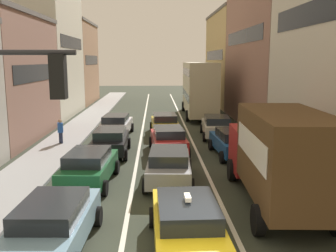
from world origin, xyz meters
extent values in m
cube|color=#989898|center=(-6.70, 20.00, 0.07)|extent=(2.60, 64.00, 0.14)
cube|color=silver|center=(-1.70, 20.00, 0.01)|extent=(0.16, 60.00, 0.01)
cube|color=silver|center=(1.70, 20.00, 0.01)|extent=(0.16, 60.00, 0.01)
cube|color=black|center=(-8.48, 16.50, 4.44)|extent=(0.02, 8.80, 1.10)
cube|color=beige|center=(-12.00, 27.50, 6.26)|extent=(7.00, 10.90, 12.53)
cube|color=black|center=(-8.48, 27.50, 6.89)|extent=(0.02, 8.80, 1.10)
cube|color=#9E7556|center=(-12.00, 38.50, 4.81)|extent=(7.00, 10.90, 9.62)
cube|color=black|center=(-8.48, 38.50, 5.29)|extent=(0.02, 8.80, 1.10)
cube|color=#66605B|center=(-12.00, 38.50, 9.77)|extent=(7.20, 10.90, 0.30)
cube|color=tan|center=(9.90, 36.67, 5.32)|extent=(7.00, 14.57, 10.64)
cube|color=black|center=(6.38, 36.67, 5.85)|extent=(0.02, 11.73, 1.10)
cube|color=#66605B|center=(9.90, 36.67, 10.79)|extent=(7.20, 14.57, 0.30)
cube|color=#936B5B|center=(9.90, 22.00, 6.50)|extent=(7.00, 14.57, 13.00)
cube|color=black|center=(6.38, 22.00, 7.15)|extent=(0.02, 11.73, 1.10)
cube|color=black|center=(6.39, 7.33, 7.37)|extent=(0.02, 11.73, 1.10)
cube|color=black|center=(-2.55, -1.59, 4.95)|extent=(0.28, 0.28, 0.84)
sphere|color=red|center=(-2.55, -1.44, 5.21)|extent=(0.18, 0.18, 0.18)
sphere|color=#F2A519|center=(-2.55, -1.44, 4.95)|extent=(0.18, 0.18, 0.18)
sphere|color=green|center=(-2.55, -1.44, 4.69)|extent=(0.18, 0.18, 0.18)
cube|color=#A51E1E|center=(3.85, 6.94, 1.43)|extent=(2.52, 2.52, 1.90)
cube|color=black|center=(3.91, 8.15, 1.81)|extent=(2.01, 0.13, 0.70)
cube|color=#51381E|center=(3.65, 3.19, 2.18)|extent=(2.68, 5.56, 2.80)
cube|color=white|center=(2.44, 3.25, 2.46)|extent=(0.26, 4.48, 0.90)
cylinder|color=black|center=(2.65, 7.08, 0.48)|extent=(0.35, 0.97, 0.96)
cylinder|color=black|center=(5.05, 6.96, 0.48)|extent=(0.35, 0.97, 0.96)
cylinder|color=black|center=(2.38, 1.81, 0.48)|extent=(0.35, 0.97, 0.96)
cube|color=yellow|center=(0.13, 1.04, 0.67)|extent=(1.90, 4.34, 0.70)
cube|color=#1E2328|center=(0.14, 0.84, 1.23)|extent=(1.64, 2.45, 0.52)
cube|color=#F2EACC|center=(0.14, 0.84, 1.60)|extent=(0.17, 0.44, 0.12)
cylinder|color=black|center=(-0.82, 2.48, 0.32)|extent=(0.24, 0.65, 0.64)
cylinder|color=black|center=(1.02, 2.52, 0.32)|extent=(0.24, 0.65, 0.64)
cube|color=#759EB7|center=(-3.56, 1.20, 0.67)|extent=(1.96, 4.36, 0.70)
cube|color=#1E2328|center=(-3.57, 1.00, 1.23)|extent=(1.67, 2.47, 0.52)
cylinder|color=black|center=(-4.43, 2.69, 0.32)|extent=(0.24, 0.65, 0.64)
cylinder|color=black|center=(-2.59, 2.62, 0.32)|extent=(0.24, 0.65, 0.64)
cube|color=gray|center=(-0.14, 6.93, 0.67)|extent=(2.03, 4.39, 0.70)
cube|color=#1E2328|center=(-0.15, 6.73, 1.23)|extent=(1.71, 2.49, 0.52)
cylinder|color=black|center=(-0.98, 8.44, 0.32)|extent=(0.25, 0.65, 0.64)
cylinder|color=black|center=(0.86, 8.34, 0.32)|extent=(0.25, 0.65, 0.64)
cylinder|color=black|center=(-1.14, 5.52, 0.32)|extent=(0.25, 0.65, 0.64)
cylinder|color=black|center=(0.70, 5.42, 0.32)|extent=(0.25, 0.65, 0.64)
cube|color=#19592D|center=(-3.56, 6.83, 0.67)|extent=(2.06, 4.40, 0.70)
cube|color=#1E2328|center=(-3.57, 6.63, 1.23)|extent=(1.73, 2.50, 0.52)
cylinder|color=black|center=(-4.39, 8.35, 0.32)|extent=(0.26, 0.65, 0.64)
cylinder|color=black|center=(-2.55, 8.24, 0.32)|extent=(0.26, 0.65, 0.64)
cylinder|color=black|center=(-4.57, 5.43, 0.32)|extent=(0.26, 0.65, 0.64)
cylinder|color=black|center=(-2.73, 5.32, 0.32)|extent=(0.26, 0.65, 0.64)
cube|color=#A51E1E|center=(0.02, 12.26, 0.67)|extent=(2.08, 4.41, 0.70)
cube|color=#1E2328|center=(0.04, 12.06, 1.23)|extent=(1.74, 2.51, 0.52)
cylinder|color=black|center=(-0.99, 13.66, 0.32)|extent=(0.26, 0.65, 0.64)
cylinder|color=black|center=(0.85, 13.78, 0.32)|extent=(0.26, 0.65, 0.64)
cylinder|color=black|center=(-0.80, 10.74, 0.32)|extent=(0.26, 0.65, 0.64)
cylinder|color=black|center=(1.04, 10.86, 0.32)|extent=(0.26, 0.65, 0.64)
cube|color=black|center=(-3.25, 11.97, 0.67)|extent=(1.84, 4.32, 0.70)
cube|color=#1E2328|center=(-3.25, 11.77, 1.23)|extent=(1.60, 2.42, 0.52)
cylinder|color=black|center=(-4.18, 13.42, 0.32)|extent=(0.23, 0.64, 0.64)
cylinder|color=black|center=(-2.34, 13.44, 0.32)|extent=(0.23, 0.64, 0.64)
cylinder|color=black|center=(-4.15, 10.50, 0.32)|extent=(0.23, 0.64, 0.64)
cylinder|color=black|center=(-2.31, 10.51, 0.32)|extent=(0.23, 0.64, 0.64)
cube|color=#B29319|center=(-0.04, 17.78, 0.67)|extent=(1.96, 4.36, 0.70)
cube|color=#1E2328|center=(-0.03, 17.58, 1.23)|extent=(1.67, 2.47, 0.52)
cylinder|color=black|center=(-1.02, 19.21, 0.32)|extent=(0.24, 0.65, 0.64)
cylinder|color=black|center=(0.82, 19.28, 0.32)|extent=(0.24, 0.65, 0.64)
cylinder|color=black|center=(-0.91, 16.29, 0.32)|extent=(0.24, 0.65, 0.64)
cylinder|color=black|center=(0.93, 16.36, 0.32)|extent=(0.24, 0.65, 0.64)
cube|color=silver|center=(-3.46, 17.36, 0.67)|extent=(2.05, 4.40, 0.70)
cube|color=#1E2328|center=(-3.47, 17.16, 1.23)|extent=(1.72, 2.50, 0.52)
cylinder|color=black|center=(-4.29, 18.88, 0.32)|extent=(0.26, 0.65, 0.64)
cylinder|color=black|center=(-2.46, 18.77, 0.32)|extent=(0.26, 0.65, 0.64)
cylinder|color=black|center=(-4.47, 15.96, 0.32)|extent=(0.26, 0.65, 0.64)
cylinder|color=black|center=(-2.63, 15.85, 0.32)|extent=(0.26, 0.65, 0.64)
cube|color=#194C8C|center=(3.58, 11.37, 0.67)|extent=(2.02, 4.39, 0.70)
cube|color=#1E2328|center=(3.59, 11.17, 1.23)|extent=(1.71, 2.49, 0.52)
cylinder|color=black|center=(2.58, 12.78, 0.32)|extent=(0.25, 0.65, 0.64)
cylinder|color=black|center=(4.42, 12.88, 0.32)|extent=(0.25, 0.65, 0.64)
cylinder|color=black|center=(2.74, 9.86, 0.32)|extent=(0.25, 0.65, 0.64)
cylinder|color=black|center=(4.57, 9.96, 0.32)|extent=(0.25, 0.65, 0.64)
cube|color=beige|center=(3.52, 16.52, 0.67)|extent=(2.07, 4.40, 0.70)
cube|color=#1E2328|center=(3.50, 16.32, 1.23)|extent=(1.73, 2.50, 0.52)
cylinder|color=black|center=(2.69, 18.04, 0.32)|extent=(0.26, 0.65, 0.64)
cylinder|color=black|center=(4.53, 17.92, 0.32)|extent=(0.26, 0.65, 0.64)
cylinder|color=black|center=(2.51, 15.12, 0.32)|extent=(0.26, 0.65, 0.64)
cylinder|color=black|center=(4.34, 15.01, 0.32)|extent=(0.26, 0.65, 0.64)
cube|color=#BFB793|center=(3.42, 26.31, 1.70)|extent=(2.75, 10.56, 2.40)
cube|color=black|center=(3.42, 26.31, 2.06)|extent=(2.77, 9.93, 0.70)
cube|color=#BFB793|center=(3.42, 26.31, 3.98)|extent=(2.75, 10.56, 2.16)
cube|color=black|center=(3.42, 26.31, 4.22)|extent=(2.77, 9.93, 0.64)
cylinder|color=black|center=(2.26, 30.12, 0.50)|extent=(0.32, 1.01, 1.00)
cylinder|color=black|center=(4.76, 30.06, 0.50)|extent=(0.32, 1.01, 1.00)
cylinder|color=black|center=(2.10, 23.19, 0.50)|extent=(0.32, 1.01, 1.00)
cylinder|color=black|center=(4.60, 23.13, 0.50)|extent=(0.32, 1.01, 1.00)
cylinder|color=#262D47|center=(-6.69, 14.41, 0.41)|extent=(0.16, 0.16, 0.82)
cylinder|color=#262D47|center=(-6.57, 14.28, 0.41)|extent=(0.16, 0.16, 0.82)
cylinder|color=#2659B2|center=(-6.63, 14.34, 1.12)|extent=(0.34, 0.34, 0.60)
sphere|color=tan|center=(-6.63, 14.34, 1.54)|extent=(0.24, 0.24, 0.24)
cylinder|color=#2659B2|center=(-6.77, 14.51, 1.15)|extent=(0.10, 0.10, 0.55)
cylinder|color=#2659B2|center=(-6.49, 14.18, 1.15)|extent=(0.10, 0.10, 0.55)
camera|label=1|loc=(-0.73, -8.74, 5.25)|focal=39.95mm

